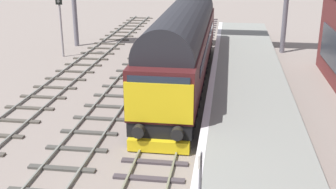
{
  "coord_description": "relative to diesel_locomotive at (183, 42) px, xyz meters",
  "views": [
    {
      "loc": [
        2.49,
        -17.01,
        7.69
      ],
      "look_at": [
        0.2,
        -0.9,
        1.98
      ],
      "focal_mm": 46.05,
      "sensor_mm": 36.0,
      "label": 1
    }
  ],
  "objects": [
    {
      "name": "diesel_locomotive",
      "position": [
        0.0,
        0.0,
        0.0
      ],
      "size": [
        2.74,
        17.65,
        4.68
      ],
      "color": "black",
      "rests_on": "ground"
    },
    {
      "name": "station_platform",
      "position": [
        3.6,
        -6.57,
        -1.98
      ],
      "size": [
        4.0,
        44.0,
        1.01
      ],
      "color": "gray",
      "rests_on": "ground"
    },
    {
      "name": "signal_post_mid",
      "position": [
        -9.23,
        5.22,
        0.54
      ],
      "size": [
        0.44,
        0.22,
        4.71
      ],
      "color": "gray",
      "rests_on": "ground"
    },
    {
      "name": "track_adjacent_west",
      "position": [
        -3.24,
        -6.57,
        -2.42
      ],
      "size": [
        2.5,
        60.0,
        0.15
      ],
      "color": "gray",
      "rests_on": "ground"
    },
    {
      "name": "ground_plane",
      "position": [
        -0.0,
        -6.57,
        -2.48
      ],
      "size": [
        140.0,
        140.0,
        0.0
      ],
      "primitive_type": "plane",
      "color": "gray",
      "rests_on": "ground"
    },
    {
      "name": "track_adjacent_far_west",
      "position": [
        -7.06,
        -6.57,
        -2.42
      ],
      "size": [
        2.5,
        60.0,
        0.15
      ],
      "color": "gray",
      "rests_on": "ground"
    },
    {
      "name": "track_main",
      "position": [
        -0.0,
        -6.57,
        -2.42
      ],
      "size": [
        2.5,
        60.0,
        0.15
      ],
      "color": "gray",
      "rests_on": "ground"
    },
    {
      "name": "platform_number_sign",
      "position": [
        1.94,
        -14.03,
        -0.25
      ],
      "size": [
        0.1,
        0.44,
        1.83
      ],
      "color": "slate",
      "rests_on": "station_platform"
    }
  ]
}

